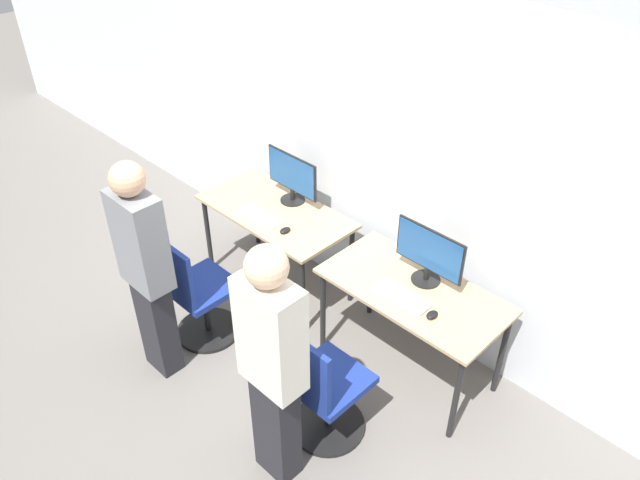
# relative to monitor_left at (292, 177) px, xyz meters

# --- Properties ---
(ground_plane) EXTENTS (20.00, 20.00, 0.00)m
(ground_plane) POSITION_rel_monitor_left_xyz_m (0.67, -0.50, -0.95)
(ground_plane) COLOR slate
(wall_back) EXTENTS (12.00, 0.05, 2.80)m
(wall_back) POSITION_rel_monitor_left_xyz_m (0.67, 0.25, 0.45)
(wall_back) COLOR silver
(wall_back) RESTS_ON ground_plane
(desk_left) EXTENTS (1.23, 0.63, 0.74)m
(desk_left) POSITION_rel_monitor_left_xyz_m (0.00, -0.19, -0.30)
(desk_left) COLOR tan
(desk_left) RESTS_ON ground_plane
(monitor_left) EXTENTS (0.51, 0.20, 0.40)m
(monitor_left) POSITION_rel_monitor_left_xyz_m (0.00, 0.00, 0.00)
(monitor_left) COLOR black
(monitor_left) RESTS_ON desk_left
(keyboard_left) EXTENTS (0.38, 0.14, 0.02)m
(keyboard_left) POSITION_rel_monitor_left_xyz_m (0.00, -0.34, -0.21)
(keyboard_left) COLOR silver
(keyboard_left) RESTS_ON desk_left
(mouse_left) EXTENTS (0.06, 0.09, 0.03)m
(mouse_left) POSITION_rel_monitor_left_xyz_m (0.27, -0.34, -0.20)
(mouse_left) COLOR black
(mouse_left) RESTS_ON desk_left
(office_chair_left) EXTENTS (0.48, 0.48, 0.91)m
(office_chair_left) POSITION_rel_monitor_left_xyz_m (0.04, -1.01, -0.57)
(office_chair_left) COLOR black
(office_chair_left) RESTS_ON ground_plane
(person_left) EXTENTS (0.36, 0.22, 1.65)m
(person_left) POSITION_rel_monitor_left_xyz_m (0.09, -1.37, -0.05)
(person_left) COLOR #232328
(person_left) RESTS_ON ground_plane
(desk_right) EXTENTS (1.23, 0.63, 0.74)m
(desk_right) POSITION_rel_monitor_left_xyz_m (1.34, -0.19, -0.30)
(desk_right) COLOR tan
(desk_right) RESTS_ON ground_plane
(monitor_right) EXTENTS (0.51, 0.20, 0.40)m
(monitor_right) POSITION_rel_monitor_left_xyz_m (1.34, -0.06, 0.00)
(monitor_right) COLOR black
(monitor_right) RESTS_ON desk_right
(keyboard_right) EXTENTS (0.38, 0.14, 0.02)m
(keyboard_right) POSITION_rel_monitor_left_xyz_m (1.34, -0.31, -0.21)
(keyboard_right) COLOR silver
(keyboard_right) RESTS_ON desk_right
(mouse_right) EXTENTS (0.06, 0.09, 0.03)m
(mouse_right) POSITION_rel_monitor_left_xyz_m (1.58, -0.32, -0.20)
(mouse_right) COLOR black
(mouse_right) RESTS_ON desk_right
(office_chair_right) EXTENTS (0.48, 0.48, 0.91)m
(office_chair_right) POSITION_rel_monitor_left_xyz_m (1.30, -1.00, -0.57)
(office_chair_right) COLOR black
(office_chair_right) RESTS_ON ground_plane
(person_right) EXTENTS (0.36, 0.22, 1.67)m
(person_right) POSITION_rel_monitor_left_xyz_m (1.29, -1.37, -0.03)
(person_right) COLOR #232328
(person_right) RESTS_ON ground_plane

